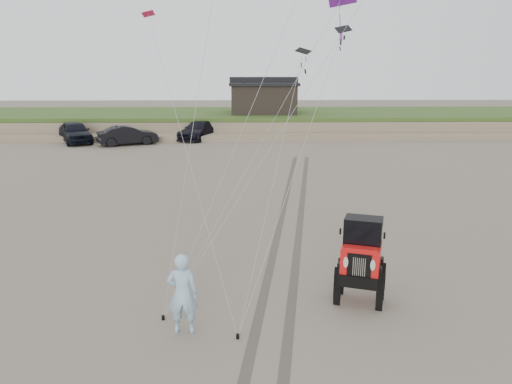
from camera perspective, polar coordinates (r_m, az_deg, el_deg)
ground at (r=12.68m, az=-2.12°, el=-14.92°), size 160.00×160.00×0.00m
dune_ridge at (r=48.85m, az=-1.53°, el=8.03°), size 160.00×14.25×1.73m
cabin at (r=48.18m, az=0.87°, el=10.83°), size 6.40×5.40×3.35m
truck_a at (r=43.50m, az=-19.97°, el=6.46°), size 4.26×5.45×1.74m
truck_b at (r=41.07m, az=-14.45°, el=6.30°), size 4.89×3.36×1.53m
truck_c at (r=43.15m, az=-6.53°, el=7.02°), size 3.94×5.66×1.52m
jeep at (r=13.62m, az=11.85°, el=-8.73°), size 3.64×5.42×1.86m
man at (r=12.05m, az=-8.41°, el=-11.41°), size 0.73×0.49×1.98m
stake_main at (r=13.07m, az=-10.57°, el=-13.93°), size 0.08×0.08×0.12m
stake_aux at (r=12.09m, az=-2.10°, el=-16.16°), size 0.08×0.08×0.12m
tire_tracks at (r=20.12m, az=3.91°, el=-3.61°), size 5.22×29.74×0.01m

